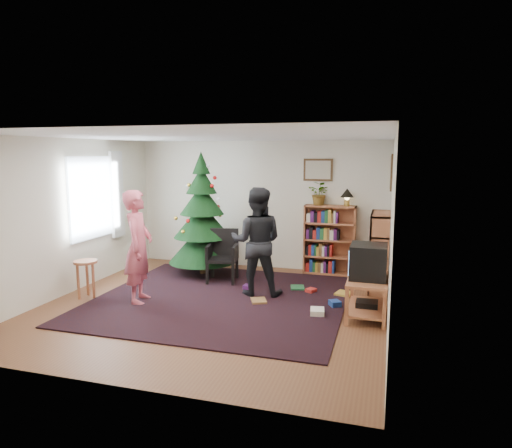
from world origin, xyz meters
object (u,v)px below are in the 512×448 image
(bookshelf_back, at_px, (329,239))
(person_standing, at_px, (138,247))
(picture_back, at_px, (318,170))
(crt_tv, at_px, (368,261))
(tv_stand, at_px, (367,293))
(stool, at_px, (86,269))
(christmas_tree, at_px, (202,224))
(person_by_chair, at_px, (257,242))
(bookshelf_right, at_px, (379,251))
(armchair, at_px, (224,253))
(potted_plant, at_px, (320,193))
(table_lamp, at_px, (347,194))
(picture_right, at_px, (392,172))

(bookshelf_back, height_order, person_standing, person_standing)
(bookshelf_back, bearing_deg, person_standing, -135.95)
(picture_back, bearing_deg, crt_tv, -64.87)
(tv_stand, height_order, stool, stool)
(christmas_tree, distance_m, person_by_chair, 1.61)
(picture_back, distance_m, christmas_tree, 2.40)
(stool, relative_size, person_by_chair, 0.35)
(bookshelf_right, xyz_separation_m, stool, (-4.41, -1.68, -0.20))
(tv_stand, distance_m, armchair, 2.77)
(tv_stand, bearing_deg, stool, -174.66)
(stool, distance_m, person_by_chair, 2.72)
(crt_tv, relative_size, stool, 0.90)
(bookshelf_back, bearing_deg, christmas_tree, -162.61)
(bookshelf_right, height_order, armchair, bookshelf_right)
(armchair, xyz_separation_m, potted_plant, (1.53, 1.03, 1.02))
(tv_stand, distance_m, crt_tv, 0.46)
(crt_tv, relative_size, person_by_chair, 0.31)
(picture_back, height_order, stool, picture_back)
(bookshelf_right, relative_size, table_lamp, 4.02)
(christmas_tree, bearing_deg, armchair, -29.94)
(christmas_tree, distance_m, stool, 2.25)
(bookshelf_back, distance_m, person_standing, 3.58)
(table_lamp, bearing_deg, person_by_chair, -127.50)
(bookshelf_right, height_order, crt_tv, bookshelf_right)
(bookshelf_right, distance_m, table_lamp, 1.36)
(picture_back, height_order, bookshelf_back, picture_back)
(christmas_tree, bearing_deg, bookshelf_right, -2.65)
(person_standing, relative_size, table_lamp, 5.32)
(person_by_chair, distance_m, potted_plant, 1.91)
(christmas_tree, distance_m, armchair, 0.78)
(crt_tv, height_order, stool, crt_tv)
(crt_tv, xyz_separation_m, table_lamp, (-0.50, 2.14, 0.73))
(bookshelf_right, bearing_deg, tv_stand, 174.64)
(christmas_tree, distance_m, potted_plant, 2.26)
(picture_back, bearing_deg, table_lamp, -13.50)
(picture_right, height_order, person_by_chair, picture_right)
(bookshelf_right, xyz_separation_m, table_lamp, (-0.63, 0.86, 0.85))
(picture_back, xyz_separation_m, tv_stand, (1.07, -2.28, -1.62))
(bookshelf_back, xyz_separation_m, table_lamp, (0.30, -0.00, 0.85))
(armchair, distance_m, potted_plant, 2.11)
(christmas_tree, bearing_deg, picture_back, 22.84)
(bookshelf_back, height_order, armchair, bookshelf_back)
(bookshelf_back, height_order, person_by_chair, person_by_chair)
(stool, distance_m, potted_plant, 4.28)
(bookshelf_back, bearing_deg, potted_plant, 180.00)
(picture_back, height_order, tv_stand, picture_back)
(picture_back, relative_size, christmas_tree, 0.24)
(potted_plant, bearing_deg, crt_tv, -64.85)
(crt_tv, distance_m, stool, 4.32)
(person_standing, height_order, potted_plant, potted_plant)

